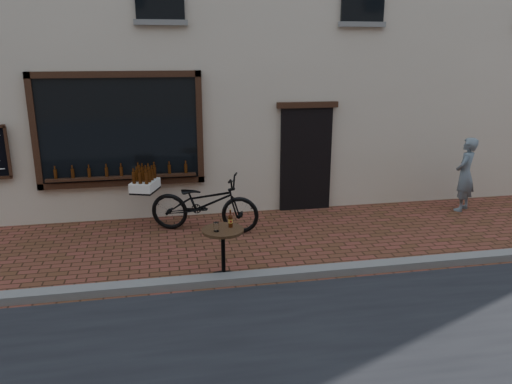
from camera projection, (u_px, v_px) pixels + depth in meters
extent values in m
plane|color=#57311C|center=(246.00, 287.00, 7.32)|extent=(90.00, 90.00, 0.00)
cube|color=slate|center=(244.00, 278.00, 7.50)|extent=(90.00, 0.25, 0.12)
cube|color=black|center=(119.00, 130.00, 9.72)|extent=(3.00, 0.06, 2.00)
cube|color=black|center=(115.00, 74.00, 9.40)|extent=(3.24, 0.10, 0.12)
cube|color=black|center=(123.00, 183.00, 9.99)|extent=(3.24, 0.10, 0.12)
cube|color=black|center=(34.00, 133.00, 9.41)|extent=(0.12, 0.10, 2.24)
cube|color=black|center=(200.00, 128.00, 9.98)|extent=(0.12, 0.10, 2.24)
cube|color=black|center=(123.00, 177.00, 9.91)|extent=(2.90, 0.16, 0.05)
cube|color=black|center=(306.00, 160.00, 10.63)|extent=(1.10, 0.10, 2.20)
cube|color=black|center=(308.00, 105.00, 10.28)|extent=(1.30, 0.10, 0.12)
cylinder|color=#3D1C07|center=(56.00, 174.00, 9.64)|extent=(0.06, 0.06, 0.19)
cylinder|color=#3D1C07|center=(73.00, 173.00, 9.70)|extent=(0.06, 0.06, 0.19)
cylinder|color=#3D1C07|center=(89.00, 173.00, 9.76)|extent=(0.06, 0.06, 0.19)
cylinder|color=#3D1C07|center=(106.00, 172.00, 9.82)|extent=(0.06, 0.06, 0.19)
cylinder|color=#3D1C07|center=(122.00, 171.00, 9.87)|extent=(0.06, 0.06, 0.19)
cylinder|color=#3D1C07|center=(138.00, 170.00, 9.93)|extent=(0.06, 0.06, 0.19)
cylinder|color=#3D1C07|center=(154.00, 170.00, 9.99)|extent=(0.06, 0.06, 0.19)
cylinder|color=#3D1C07|center=(170.00, 169.00, 10.05)|extent=(0.06, 0.06, 0.19)
cylinder|color=#3D1C07|center=(186.00, 168.00, 10.10)|extent=(0.06, 0.06, 0.19)
imported|color=black|center=(204.00, 203.00, 9.47)|extent=(2.22, 1.39, 1.10)
cube|color=black|center=(145.00, 190.00, 9.57)|extent=(0.59, 0.69, 0.04)
cube|color=white|center=(145.00, 185.00, 9.55)|extent=(0.60, 0.71, 0.17)
cylinder|color=#3D1C07|center=(146.00, 178.00, 9.26)|extent=(0.07, 0.07, 0.23)
cylinder|color=#3D1C07|center=(140.00, 178.00, 9.28)|extent=(0.07, 0.07, 0.23)
cylinder|color=#3D1C07|center=(134.00, 178.00, 9.30)|extent=(0.07, 0.07, 0.23)
cylinder|color=#3D1C07|center=(149.00, 176.00, 9.40)|extent=(0.07, 0.07, 0.23)
cylinder|color=#3D1C07|center=(143.00, 176.00, 9.42)|extent=(0.07, 0.07, 0.23)
cylinder|color=#3D1C07|center=(137.00, 176.00, 9.44)|extent=(0.07, 0.07, 0.23)
cylinder|color=#3D1C07|center=(152.00, 174.00, 9.54)|extent=(0.07, 0.07, 0.23)
cylinder|color=#3D1C07|center=(146.00, 174.00, 9.56)|extent=(0.07, 0.07, 0.23)
cylinder|color=#3D1C07|center=(140.00, 174.00, 9.58)|extent=(0.07, 0.07, 0.23)
cylinder|color=#3D1C07|center=(154.00, 172.00, 9.68)|extent=(0.07, 0.07, 0.23)
cylinder|color=#3D1C07|center=(148.00, 172.00, 9.70)|extent=(0.07, 0.07, 0.23)
cylinder|color=#3D1C07|center=(142.00, 172.00, 9.72)|extent=(0.07, 0.07, 0.23)
cylinder|color=black|center=(224.00, 278.00, 7.60)|extent=(0.46, 0.46, 0.03)
cylinder|color=black|center=(223.00, 255.00, 7.49)|extent=(0.06, 0.06, 0.73)
cylinder|color=#311E10|center=(223.00, 230.00, 7.38)|extent=(0.63, 0.63, 0.04)
cylinder|color=gold|center=(230.00, 221.00, 7.43)|extent=(0.07, 0.07, 0.06)
cylinder|color=white|center=(216.00, 227.00, 7.27)|extent=(0.08, 0.08, 0.14)
imported|color=slate|center=(465.00, 174.00, 10.63)|extent=(0.69, 0.66, 1.59)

